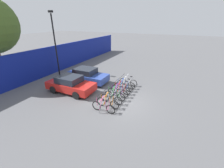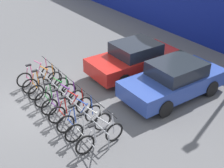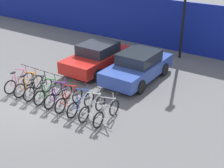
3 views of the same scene
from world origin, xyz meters
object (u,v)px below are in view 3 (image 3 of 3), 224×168
bicycle_blue (81,104)px  bicycle_white (92,108)px  bicycle_red (69,99)px  car_blue (138,66)px  bicycle_orange (29,85)px  bike_rack (61,92)px  bicycle_purple (58,96)px  bicycle_green (48,92)px  bicycle_silver (107,113)px  car_red (97,57)px  bicycle_black (38,89)px  bicycle_pink (19,82)px

bicycle_blue → bicycle_white: bearing=-2.9°
bicycle_red → car_blue: 4.10m
bicycle_white → car_blue: car_blue is taller
bicycle_orange → bicycle_blue: same height
bicycle_blue → bike_rack: bearing=169.9°
bicycle_purple → bicycle_white: same height
bike_rack → bicycle_green: (-0.60, -0.15, -0.13)m
bicycle_orange → bicycle_silver: bearing=-2.0°
car_red → bicycle_blue: bearing=-62.0°
bicycle_green → bicycle_blue: bearing=-1.3°
bicycle_purple → car_red: car_red is taller
bicycle_silver → car_red: car_red is taller
bicycle_black → bicycle_pink: bearing=-179.4°
bicycle_pink → bike_rack: bearing=2.4°
bike_rack → bicycle_silver: 2.42m
bicycle_pink → bicycle_white: bearing=-1.2°
bike_rack → bicycle_orange: 1.81m
bicycle_white → bicycle_orange: bearing=176.4°
bicycle_blue → car_blue: (0.30, 3.98, 0.31)m
bicycle_orange → bicycle_black: bearing=-2.0°
bicycle_purple → bicycle_silver: same height
bicycle_orange → car_blue: (3.28, 3.98, 0.31)m
bicycle_orange → bike_rack: bearing=2.8°
bicycle_silver → bicycle_blue: bearing=177.0°
bicycle_green → bicycle_purple: bearing=-1.3°
bicycle_black → bicycle_blue: bearing=0.6°
bicycle_orange → car_red: bearing=75.3°
bicycle_pink → bicycle_white: (4.16, 0.00, 0.00)m
bicycle_silver → car_blue: size_ratio=0.41×
bicycle_purple → bicycle_blue: same height
bicycle_black → bicycle_blue: 2.39m
bicycle_white → bicycle_silver: size_ratio=1.00×
bike_rack → bicycle_blue: bearing=-7.2°
bicycle_red → bicycle_blue: size_ratio=1.00×
bicycle_silver → bicycle_white: bearing=177.0°
bicycle_white → car_blue: size_ratio=0.41×
bicycle_pink → car_blue: size_ratio=0.41×
bicycle_red → bike_rack: bearing=162.6°
bicycle_black → bicycle_blue: same height
bicycle_orange → bicycle_white: size_ratio=1.00×
bike_rack → bicycle_orange: bearing=-175.3°
bicycle_orange → bicycle_green: (1.20, 0.00, 0.00)m
bicycle_black → bicycle_red: 1.77m
bicycle_purple → car_blue: 4.26m
bicycle_orange → bicycle_purple: (1.78, 0.00, 0.00)m
bicycle_silver → car_blue: bearing=100.2°
bicycle_purple → bicycle_white: bearing=-1.1°
bicycle_green → bicycle_blue: size_ratio=1.00×
bicycle_pink → bicycle_blue: same height
car_blue → bicycle_silver: bearing=-76.8°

